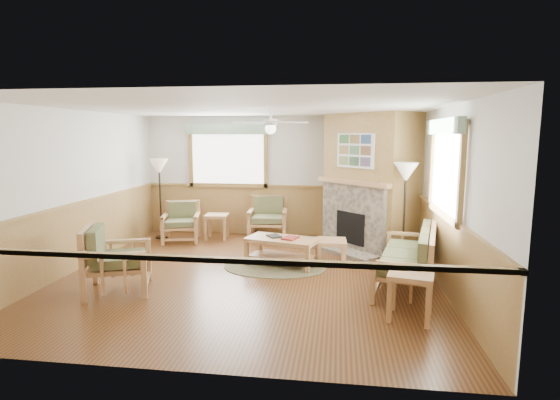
# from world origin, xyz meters

# --- Properties ---
(floor) EXTENTS (6.00, 6.00, 0.01)m
(floor) POSITION_xyz_m (0.00, 0.00, -0.01)
(floor) COLOR #573218
(floor) RESTS_ON ground
(ceiling) EXTENTS (6.00, 6.00, 0.01)m
(ceiling) POSITION_xyz_m (0.00, 0.00, 2.70)
(ceiling) COLOR white
(ceiling) RESTS_ON floor
(wall_back) EXTENTS (6.00, 0.02, 2.70)m
(wall_back) POSITION_xyz_m (0.00, 3.00, 1.35)
(wall_back) COLOR silver
(wall_back) RESTS_ON floor
(wall_front) EXTENTS (6.00, 0.02, 2.70)m
(wall_front) POSITION_xyz_m (0.00, -3.00, 1.35)
(wall_front) COLOR silver
(wall_front) RESTS_ON floor
(wall_left) EXTENTS (0.02, 6.00, 2.70)m
(wall_left) POSITION_xyz_m (-3.00, 0.00, 1.35)
(wall_left) COLOR silver
(wall_left) RESTS_ON floor
(wall_right) EXTENTS (0.02, 6.00, 2.70)m
(wall_right) POSITION_xyz_m (3.00, 0.00, 1.35)
(wall_right) COLOR silver
(wall_right) RESTS_ON floor
(wainscot) EXTENTS (6.00, 6.00, 1.10)m
(wainscot) POSITION_xyz_m (0.00, 0.00, 0.55)
(wainscot) COLOR olive
(wainscot) RESTS_ON floor
(fireplace) EXTENTS (3.11, 3.11, 2.70)m
(fireplace) POSITION_xyz_m (2.05, 2.05, 1.35)
(fireplace) COLOR olive
(fireplace) RESTS_ON floor
(window_back) EXTENTS (1.90, 0.16, 1.50)m
(window_back) POSITION_xyz_m (-1.10, 2.96, 2.53)
(window_back) COLOR white
(window_back) RESTS_ON wall_back
(window_right) EXTENTS (0.16, 1.90, 1.50)m
(window_right) POSITION_xyz_m (2.96, -0.20, 2.53)
(window_right) COLOR white
(window_right) RESTS_ON wall_right
(ceiling_fan) EXTENTS (1.59, 1.59, 0.36)m
(ceiling_fan) POSITION_xyz_m (0.30, 0.30, 2.66)
(ceiling_fan) COLOR white
(ceiling_fan) RESTS_ON ceiling
(sofa) EXTENTS (2.07, 1.20, 0.89)m
(sofa) POSITION_xyz_m (2.45, -0.18, 0.45)
(sofa) COLOR #B18052
(sofa) RESTS_ON floor
(armchair_back_left) EXTENTS (0.90, 0.90, 0.84)m
(armchair_back_left) POSITION_xyz_m (-1.94, 2.07, 0.42)
(armchair_back_left) COLOR #B18052
(armchair_back_left) RESTS_ON floor
(armchair_back_right) EXTENTS (0.89, 0.89, 0.92)m
(armchair_back_right) POSITION_xyz_m (-0.12, 2.55, 0.46)
(armchair_back_right) COLOR #B18052
(armchair_back_right) RESTS_ON floor
(armchair_left) EXTENTS (1.12, 1.12, 0.98)m
(armchair_left) POSITION_xyz_m (-1.77, -0.99, 0.49)
(armchair_left) COLOR #B18052
(armchair_left) RESTS_ON floor
(coffee_table) EXTENTS (1.35, 0.92, 0.49)m
(coffee_table) POSITION_xyz_m (0.45, 0.61, 0.25)
(coffee_table) COLOR #B18052
(coffee_table) RESTS_ON floor
(end_table_chairs) EXTENTS (0.52, 0.50, 0.55)m
(end_table_chairs) POSITION_xyz_m (-1.23, 2.39, 0.27)
(end_table_chairs) COLOR #B18052
(end_table_chairs) RESTS_ON floor
(end_table_sofa) EXTENTS (0.64, 0.62, 0.60)m
(end_table_sofa) POSITION_xyz_m (2.32, -1.43, 0.30)
(end_table_sofa) COLOR #B18052
(end_table_sofa) RESTS_ON floor
(footstool) EXTENTS (0.53, 0.53, 0.45)m
(footstool) POSITION_xyz_m (1.31, 0.77, 0.22)
(footstool) COLOR #B18052
(footstool) RESTS_ON floor
(braided_rug) EXTENTS (2.22, 2.22, 0.01)m
(braided_rug) POSITION_xyz_m (0.34, 0.43, 0.01)
(braided_rug) COLOR brown
(braided_rug) RESTS_ON floor
(floor_lamp_left) EXTENTS (0.42, 0.42, 1.77)m
(floor_lamp_left) POSITION_xyz_m (-2.49, 2.31, 0.89)
(floor_lamp_left) COLOR black
(floor_lamp_left) RESTS_ON floor
(floor_lamp_right) EXTENTS (0.54, 0.54, 1.82)m
(floor_lamp_right) POSITION_xyz_m (2.55, 0.87, 0.91)
(floor_lamp_right) COLOR black
(floor_lamp_right) RESTS_ON floor
(book_red) EXTENTS (0.31, 0.36, 0.03)m
(book_red) POSITION_xyz_m (0.60, 0.56, 0.52)
(book_red) COLOR maroon
(book_red) RESTS_ON coffee_table
(book_dark) EXTENTS (0.31, 0.34, 0.02)m
(book_dark) POSITION_xyz_m (0.30, 0.68, 0.52)
(book_dark) COLOR black
(book_dark) RESTS_ON coffee_table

